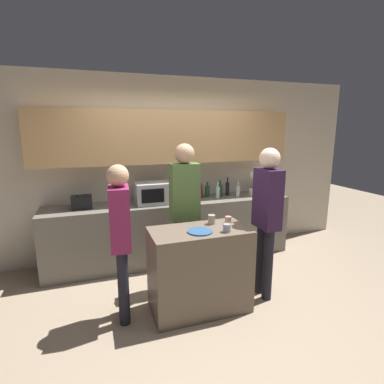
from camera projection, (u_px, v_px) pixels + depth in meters
The scene contains 21 objects.
ground_plane at pixel (207, 309), 3.29m from camera, with size 14.00×14.00×0.00m, color gray.
back_wall at pixel (167, 156), 4.50m from camera, with size 6.40×0.40×2.70m.
back_counter at pixel (173, 230), 4.48m from camera, with size 3.60×0.62×0.90m.
kitchen_island at pixel (200, 270), 3.22m from camera, with size 1.04×0.56×0.91m.
microwave at pixel (154, 193), 4.27m from camera, with size 0.52×0.39×0.30m.
toaster at pixel (82, 202), 3.97m from camera, with size 0.26×0.16×0.18m.
potted_plant at pixel (254, 183), 4.77m from camera, with size 0.14×0.14×0.40m.
bottle_0 at pixel (196, 192), 4.48m from camera, with size 0.08×0.08×0.30m.
bottle_1 at pixel (201, 192), 4.59m from camera, with size 0.07×0.07×0.23m.
bottle_2 at pixel (207, 191), 4.66m from camera, with size 0.07×0.07×0.24m.
bottle_3 at pixel (218, 192), 4.58m from camera, with size 0.06×0.06×0.24m.
bottle_4 at pixel (220, 190), 4.72m from camera, with size 0.08×0.08×0.25m.
bottle_5 at pixel (227, 189), 4.76m from camera, with size 0.06×0.06×0.29m.
bottle_6 at pixel (238, 191), 4.67m from camera, with size 0.06×0.06×0.24m.
plate_on_island at pixel (200, 231), 3.04m from camera, with size 0.26×0.26×0.01m.
cup_0 at pixel (227, 228), 3.05m from camera, with size 0.08×0.08×0.08m.
cup_1 at pixel (228, 220), 3.33m from camera, with size 0.07×0.07×0.08m.
cup_2 at pixel (212, 219), 3.30m from camera, with size 0.08×0.08×0.10m.
person_left at pixel (267, 210), 3.35m from camera, with size 0.23×0.34×1.74m.
person_center at pixel (121, 231), 2.93m from camera, with size 0.22×0.36×1.62m.
person_right at pixel (185, 203), 3.59m from camera, with size 0.34×0.23×1.78m.
Camera 1 is at (-1.11, -2.73, 1.95)m, focal length 28.00 mm.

